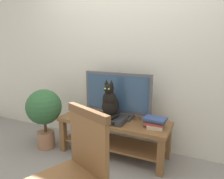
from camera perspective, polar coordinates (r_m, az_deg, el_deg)
name	(u,v)px	position (r m, az deg, el deg)	size (l,w,h in m)	color
ground_plane	(97,178)	(2.38, -4.15, -22.98)	(12.00, 12.00, 0.00)	gray
back_wall	(130,42)	(2.79, 5.04, 12.81)	(7.00, 0.12, 2.80)	beige
tv_stand	(114,130)	(2.65, 0.47, -10.87)	(1.37, 0.49, 0.46)	brown
tv	(117,95)	(2.60, 1.45, -1.41)	(0.87, 0.20, 0.57)	#4C4C51
media_box	(111,119)	(2.54, -0.40, -7.95)	(0.38, 0.27, 0.06)	#2D2D30
cat	(110,103)	(2.47, -0.51, -3.60)	(0.20, 0.29, 0.45)	black
wooden_chair	(76,167)	(1.58, -9.81, -19.98)	(0.57, 0.58, 0.94)	brown
book_stack	(155,122)	(2.39, 11.54, -8.76)	(0.25, 0.19, 0.12)	beige
potted_plant	(44,111)	(2.89, -17.98, -5.48)	(0.46, 0.46, 0.80)	#9E6B4C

